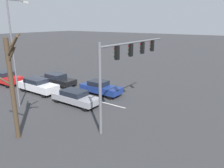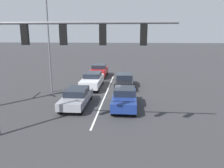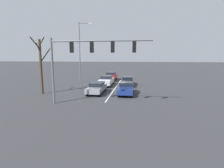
{
  "view_description": "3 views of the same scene",
  "coord_description": "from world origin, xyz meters",
  "px_view_note": "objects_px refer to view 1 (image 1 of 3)",
  "views": [
    {
      "loc": [
        15.3,
        19.92,
        7.33
      ],
      "look_at": [
        -1.04,
        8.38,
        1.62
      ],
      "focal_mm": 35.0,
      "sensor_mm": 36.0,
      "label": 1
    },
    {
      "loc": [
        -2.18,
        21.81,
        5.3
      ],
      "look_at": [
        -0.98,
        7.75,
        2.08
      ],
      "focal_mm": 35.0,
      "sensor_mm": 36.0,
      "label": 2
    },
    {
      "loc": [
        -3.02,
        26.93,
        4.47
      ],
      "look_at": [
        0.04,
        5.56,
        1.05
      ],
      "focal_mm": 28.0,
      "sensor_mm": 36.0,
      "label": 3
    }
  ],
  "objects_px": {
    "car_navy_leftlane_front": "(100,88)",
    "car_red_midlane_third": "(5,78)",
    "traffic_signal_gantry": "(126,59)",
    "car_gray_midlane_front": "(75,97)",
    "car_silver_midlane_second": "(38,85)",
    "bare_tree_near": "(12,84)",
    "car_black_leftlane_second": "(57,79)",
    "street_lamp_right_shoulder": "(15,48)"
  },
  "relations": [
    {
      "from": "car_silver_midlane_second",
      "to": "bare_tree_near",
      "type": "height_order",
      "value": "bare_tree_near"
    },
    {
      "from": "car_gray_midlane_front",
      "to": "car_navy_leftlane_front",
      "type": "bearing_deg",
      "value": 178.65
    },
    {
      "from": "car_silver_midlane_second",
      "to": "car_gray_midlane_front",
      "type": "bearing_deg",
      "value": 87.81
    },
    {
      "from": "car_navy_leftlane_front",
      "to": "traffic_signal_gantry",
      "type": "distance_m",
      "value": 7.35
    },
    {
      "from": "traffic_signal_gantry",
      "to": "bare_tree_near",
      "type": "height_order",
      "value": "bare_tree_near"
    },
    {
      "from": "car_navy_leftlane_front",
      "to": "car_red_midlane_third",
      "type": "distance_m",
      "value": 12.36
    },
    {
      "from": "car_navy_leftlane_front",
      "to": "street_lamp_right_shoulder",
      "type": "distance_m",
      "value": 8.93
    },
    {
      "from": "car_navy_leftlane_front",
      "to": "bare_tree_near",
      "type": "relative_size",
      "value": 0.67
    },
    {
      "from": "car_navy_leftlane_front",
      "to": "street_lamp_right_shoulder",
      "type": "bearing_deg",
      "value": -29.41
    },
    {
      "from": "car_black_leftlane_second",
      "to": "traffic_signal_gantry",
      "type": "distance_m",
      "value": 12.68
    },
    {
      "from": "car_navy_leftlane_front",
      "to": "car_red_midlane_third",
      "type": "bearing_deg",
      "value": -73.17
    },
    {
      "from": "street_lamp_right_shoulder",
      "to": "car_navy_leftlane_front",
      "type": "bearing_deg",
      "value": 150.59
    },
    {
      "from": "car_black_leftlane_second",
      "to": "street_lamp_right_shoulder",
      "type": "xyz_separation_m",
      "value": [
        6.53,
        2.63,
        4.51
      ]
    },
    {
      "from": "car_silver_midlane_second",
      "to": "car_black_leftlane_second",
      "type": "bearing_deg",
      "value": -169.04
    },
    {
      "from": "bare_tree_near",
      "to": "car_black_leftlane_second",
      "type": "bearing_deg",
      "value": -142.91
    },
    {
      "from": "car_silver_midlane_second",
      "to": "car_red_midlane_third",
      "type": "bearing_deg",
      "value": -88.23
    },
    {
      "from": "car_gray_midlane_front",
      "to": "street_lamp_right_shoulder",
      "type": "xyz_separation_m",
      "value": [
        3.11,
        -3.7,
        4.52
      ]
    },
    {
      "from": "car_gray_midlane_front",
      "to": "car_silver_midlane_second",
      "type": "bearing_deg",
      "value": -92.19
    },
    {
      "from": "car_gray_midlane_front",
      "to": "traffic_signal_gantry",
      "type": "distance_m",
      "value": 6.63
    },
    {
      "from": "car_silver_midlane_second",
      "to": "car_red_midlane_third",
      "type": "relative_size",
      "value": 1.05
    },
    {
      "from": "car_gray_midlane_front",
      "to": "car_silver_midlane_second",
      "type": "distance_m",
      "value": 5.72
    },
    {
      "from": "car_silver_midlane_second",
      "to": "car_black_leftlane_second",
      "type": "relative_size",
      "value": 1.01
    },
    {
      "from": "bare_tree_near",
      "to": "car_silver_midlane_second",
      "type": "bearing_deg",
      "value": -134.34
    },
    {
      "from": "car_silver_midlane_second",
      "to": "traffic_signal_gantry",
      "type": "xyz_separation_m",
      "value": [
        -0.03,
        10.98,
        3.9
      ]
    },
    {
      "from": "street_lamp_right_shoulder",
      "to": "car_silver_midlane_second",
      "type": "bearing_deg",
      "value": -148.89
    },
    {
      "from": "car_black_leftlane_second",
      "to": "street_lamp_right_shoulder",
      "type": "bearing_deg",
      "value": 21.94
    },
    {
      "from": "car_navy_leftlane_front",
      "to": "car_red_midlane_third",
      "type": "height_order",
      "value": "car_red_midlane_third"
    },
    {
      "from": "traffic_signal_gantry",
      "to": "bare_tree_near",
      "type": "distance_m",
      "value": 7.98
    },
    {
      "from": "car_gray_midlane_front",
      "to": "car_black_leftlane_second",
      "type": "xyz_separation_m",
      "value": [
        -3.42,
        -6.33,
        0.01
      ]
    },
    {
      "from": "bare_tree_near",
      "to": "car_gray_midlane_front",
      "type": "bearing_deg",
      "value": -169.82
    },
    {
      "from": "traffic_signal_gantry",
      "to": "car_navy_leftlane_front",
      "type": "bearing_deg",
      "value": -122.93
    },
    {
      "from": "car_gray_midlane_front",
      "to": "car_red_midlane_third",
      "type": "height_order",
      "value": "car_red_midlane_third"
    },
    {
      "from": "car_silver_midlane_second",
      "to": "bare_tree_near",
      "type": "distance_m",
      "value": 10.03
    },
    {
      "from": "car_black_leftlane_second",
      "to": "street_lamp_right_shoulder",
      "type": "height_order",
      "value": "street_lamp_right_shoulder"
    },
    {
      "from": "traffic_signal_gantry",
      "to": "car_red_midlane_third",
      "type": "bearing_deg",
      "value": -89.26
    },
    {
      "from": "car_red_midlane_third",
      "to": "bare_tree_near",
      "type": "bearing_deg",
      "value": 63.15
    },
    {
      "from": "traffic_signal_gantry",
      "to": "street_lamp_right_shoulder",
      "type": "distance_m",
      "value": 9.6
    },
    {
      "from": "car_black_leftlane_second",
      "to": "car_navy_leftlane_front",
      "type": "bearing_deg",
      "value": 91.73
    },
    {
      "from": "car_gray_midlane_front",
      "to": "traffic_signal_gantry",
      "type": "bearing_deg",
      "value": 92.74
    },
    {
      "from": "car_gray_midlane_front",
      "to": "street_lamp_right_shoulder",
      "type": "bearing_deg",
      "value": -49.97
    },
    {
      "from": "car_silver_midlane_second",
      "to": "street_lamp_right_shoulder",
      "type": "distance_m",
      "value": 5.88
    },
    {
      "from": "car_navy_leftlane_front",
      "to": "car_silver_midlane_second",
      "type": "height_order",
      "value": "car_silver_midlane_second"
    }
  ]
}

